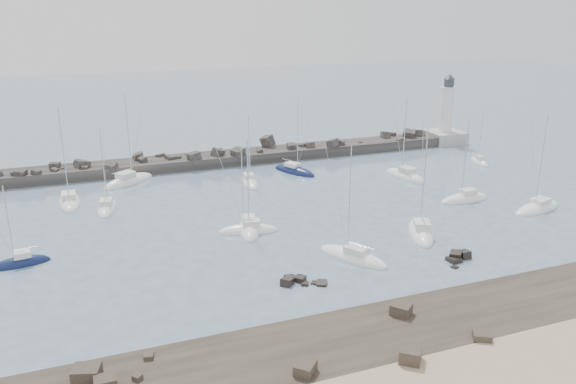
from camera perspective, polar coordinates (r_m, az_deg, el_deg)
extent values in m
plane|color=slate|center=(66.56, 1.62, -5.17)|extent=(400.00, 400.00, 0.00)
cube|color=#2D251F|center=(49.32, 11.73, -14.58)|extent=(140.00, 12.00, 0.70)
cube|color=#2D251F|center=(45.86, 12.32, -15.93)|extent=(2.26, 2.26, 1.26)
cube|color=#2D251F|center=(44.34, -18.05, -18.01)|extent=(1.58, 1.28, 0.99)
cube|color=#2D251F|center=(45.64, -19.76, -16.97)|extent=(2.34, 2.10, 1.10)
cube|color=#2D251F|center=(44.86, -15.05, -17.70)|extent=(0.83, 0.84, 0.38)
cube|color=#2D251F|center=(43.97, 1.77, -17.44)|extent=(2.12, 2.13, 0.84)
cube|color=#2D251F|center=(50.23, 19.10, -13.68)|extent=(1.91, 1.88, 0.70)
cube|color=#2D251F|center=(46.96, -13.98, -15.84)|extent=(0.90, 0.98, 0.33)
cube|color=#2D251F|center=(52.08, 11.42, -11.59)|extent=(2.25, 2.28, 0.96)
cube|color=black|center=(58.05, 0.29, -8.80)|extent=(1.30, 1.38, 1.01)
cube|color=black|center=(57.66, 1.24, -8.96)|extent=(1.43, 1.42, 0.93)
cube|color=black|center=(57.32, 2.71, -9.32)|extent=(0.94, 0.96, 0.50)
cube|color=black|center=(56.89, -0.09, -9.22)|extent=(1.70, 1.72, 1.16)
cube|color=black|center=(57.01, 1.73, -9.36)|extent=(1.02, 1.07, 0.50)
cube|color=black|center=(57.18, 3.47, -9.39)|extent=(1.48, 1.51, 0.88)
cube|color=black|center=(66.27, 17.31, -6.17)|extent=(1.49, 1.55, 0.93)
cube|color=black|center=(65.73, 17.49, -6.18)|extent=(1.28, 1.56, 1.40)
cube|color=black|center=(63.02, 16.56, -7.40)|extent=(0.82, 0.86, 0.47)
cube|color=black|center=(64.43, 16.47, -6.77)|extent=(1.41, 1.46, 1.01)
cube|color=black|center=(65.05, 16.71, -6.28)|extent=(1.91, 1.76, 1.39)
cube|color=#2E2B29|center=(99.27, -10.85, 2.57)|extent=(115.00, 6.00, 3.20)
cube|color=#2E2B29|center=(104.01, -1.58, 4.43)|extent=(1.47, 1.44, 0.95)
cube|color=#2E2B29|center=(100.78, -2.89, 4.19)|extent=(1.25, 1.26, 1.41)
cube|color=#2E2B29|center=(103.08, 0.35, 4.58)|extent=(1.84, 1.82, 1.61)
cube|color=#2E2B29|center=(96.56, -26.07, 1.66)|extent=(1.17, 1.19, 0.92)
cube|color=#2E2B29|center=(100.47, -12.85, 3.53)|extent=(1.85, 1.85, 1.14)
cube|color=#2E2B29|center=(99.03, -5.09, 3.90)|extent=(2.89, 2.94, 2.24)
cube|color=#2E2B29|center=(97.74, -22.14, 2.13)|extent=(1.69, 1.57, 1.50)
cube|color=#2E2B29|center=(99.06, -20.38, 2.62)|extent=(2.37, 2.07, 1.83)
cube|color=#2E2B29|center=(117.26, 13.14, 5.81)|extent=(3.12, 3.18, 2.00)
cube|color=#2E2B29|center=(121.01, 15.82, 5.71)|extent=(2.73, 2.56, 1.77)
cube|color=#2E2B29|center=(115.16, 12.17, 5.68)|extent=(3.05, 3.25, 2.56)
cube|color=#2E2B29|center=(96.43, -22.64, 2.00)|extent=(1.50, 1.44, 1.09)
cube|color=#2E2B29|center=(105.20, 4.54, 4.95)|extent=(2.74, 2.73, 1.84)
cube|color=#2E2B29|center=(98.52, -14.24, 2.97)|extent=(1.39, 1.30, 0.98)
cube|color=#2E2B29|center=(97.21, -9.51, 3.49)|extent=(2.63, 2.17, 2.09)
cube|color=#2E2B29|center=(112.28, 11.38, 5.10)|extent=(1.71, 1.43, 1.55)
cube|color=#2E2B29|center=(95.19, -17.59, 2.52)|extent=(2.51, 2.58, 1.77)
cube|color=#2E2B29|center=(107.06, 5.28, 4.95)|extent=(2.58, 2.47, 1.80)
cube|color=#2E2B29|center=(98.70, -11.64, 3.33)|extent=(2.93, 2.52, 1.49)
cube|color=#2E2B29|center=(115.92, 10.55, 5.76)|extent=(1.61, 1.61, 0.92)
cube|color=#2E2B29|center=(105.53, 1.54, 4.68)|extent=(1.96, 1.97, 1.61)
cube|color=#2E2B29|center=(109.28, 7.31, 4.96)|extent=(1.60, 1.58, 1.33)
cube|color=#2E2B29|center=(113.80, 9.84, 5.61)|extent=(2.12, 2.02, 2.24)
cube|color=#2E2B29|center=(95.98, -19.96, 2.28)|extent=(1.13, 1.15, 1.07)
cube|color=#2E2B29|center=(96.99, -20.15, 2.62)|extent=(2.77, 2.55, 1.80)
cube|color=#2E2B29|center=(100.61, -7.03, 3.98)|extent=(1.82, 1.62, 1.67)
cube|color=#2E2B29|center=(95.61, -24.20, 1.85)|extent=(1.67, 1.72, 1.11)
cube|color=#2E2B29|center=(99.17, -7.18, 3.83)|extent=(2.85, 2.31, 2.61)
cube|color=#2E2B29|center=(104.46, 2.24, 4.62)|extent=(1.84, 1.81, 2.00)
cube|color=#2E2B29|center=(104.88, -2.09, 5.15)|extent=(3.08, 2.71, 2.82)
cube|color=#2E2B29|center=(97.95, -22.57, 2.33)|extent=(1.89, 1.74, 1.64)
cube|color=#2E2B29|center=(99.02, -14.93, 3.37)|extent=(2.23, 1.88, 2.12)
cube|color=#2E2B29|center=(96.15, -25.51, 1.69)|extent=(2.06, 2.15, 1.72)
cube|color=#2E2B29|center=(97.34, -14.53, 3.15)|extent=(1.69, 1.67, 1.31)
cube|color=#A1A19B|center=(120.58, 15.58, 5.27)|extent=(7.00, 7.00, 3.00)
cylinder|color=white|center=(119.45, 15.83, 8.07)|extent=(2.50, 2.50, 9.00)
cylinder|color=white|center=(118.80, 16.01, 10.17)|extent=(3.20, 3.20, 0.25)
cylinder|color=#353C40|center=(118.69, 16.05, 10.59)|extent=(2.00, 2.00, 1.60)
cone|color=#353C40|center=(118.54, 16.11, 11.21)|extent=(2.20, 2.20, 1.00)
ellipsoid|color=white|center=(85.72, -21.31, -0.99)|extent=(2.90, 9.28, 2.21)
cube|color=white|center=(84.89, -21.40, -0.28)|extent=(1.88, 2.60, 0.66)
cylinder|color=silver|center=(84.51, -21.87, 3.78)|extent=(0.11, 0.11, 12.52)
cylinder|color=silver|center=(84.09, -21.44, -0.01)|extent=(0.11, 3.71, 0.09)
ellipsoid|color=#101A43|center=(67.52, -25.53, -6.66)|extent=(6.28, 2.65, 1.85)
cube|color=white|center=(67.09, -25.40, -5.75)|extent=(1.85, 1.44, 0.68)
cylinder|color=silver|center=(65.76, -26.52, -2.83)|extent=(0.12, 0.12, 8.22)
cylinder|color=silver|center=(66.86, -25.11, -5.20)|extent=(2.43, 0.41, 0.10)
ellipsoid|color=white|center=(81.29, -17.90, -1.63)|extent=(3.76, 8.00, 1.99)
cube|color=white|center=(80.56, -18.01, -0.94)|extent=(1.92, 2.40, 0.64)
cylinder|color=silver|center=(80.13, -18.26, 2.59)|extent=(0.11, 0.11, 10.38)
cylinder|color=silver|center=(79.87, -18.10, -0.66)|extent=(0.66, 3.04, 0.09)
ellipsoid|color=white|center=(92.49, -15.88, 0.94)|extent=(9.56, 7.87, 2.44)
cube|color=white|center=(91.80, -16.18, 1.71)|extent=(3.30, 3.11, 0.78)
cylinder|color=silver|center=(91.11, -15.91, 5.56)|extent=(0.13, 0.13, 12.91)
cylinder|color=silver|center=(91.21, -16.54, 2.05)|extent=(3.21, 2.26, 0.11)
ellipsoid|color=white|center=(69.78, -4.05, -4.03)|extent=(7.77, 3.94, 2.01)
cube|color=white|center=(69.36, -3.76, -3.10)|extent=(2.37, 1.93, 0.67)
cylinder|color=silver|center=(67.75, -4.66, 0.55)|extent=(0.12, 0.12, 10.04)
cylinder|color=silver|center=(69.17, -3.34, -2.60)|extent=(2.92, 0.77, 0.10)
ellipsoid|color=white|center=(88.81, -3.95, 0.90)|extent=(3.02, 7.73, 1.94)
cube|color=white|center=(88.84, -4.02, 1.67)|extent=(1.71, 2.24, 0.62)
cylinder|color=silver|center=(86.67, -3.95, 4.52)|extent=(0.11, 0.11, 10.19)
cylinder|color=silver|center=(89.17, -4.10, 2.12)|extent=(0.37, 3.01, 0.09)
ellipsoid|color=white|center=(70.88, 13.33, -4.14)|extent=(6.32, 9.25, 2.40)
cube|color=white|center=(69.95, 13.47, -3.20)|extent=(2.69, 3.03, 0.80)
cylinder|color=silver|center=(69.25, 13.67, 1.49)|extent=(0.14, 0.14, 12.04)
cylinder|color=silver|center=(69.12, 13.59, -2.81)|extent=(1.63, 3.27, 0.11)
ellipsoid|color=#101A43|center=(94.70, 0.67, 2.05)|extent=(6.24, 9.00, 2.10)
cube|color=white|center=(94.66, 0.48, 2.80)|extent=(2.64, 2.96, 0.64)
cylinder|color=silver|center=(92.59, 1.00, 5.99)|extent=(0.11, 0.11, 11.75)
cylinder|color=silver|center=(94.90, 0.21, 3.21)|extent=(1.61, 3.17, 0.09)
ellipsoid|color=white|center=(84.67, 17.49, -0.80)|extent=(8.20, 2.77, 2.18)
cube|color=white|center=(84.54, 17.78, 0.06)|extent=(2.33, 1.71, 0.72)
cylinder|color=silver|center=(82.49, 17.56, 3.36)|extent=(0.12, 0.12, 10.98)
cylinder|color=silver|center=(84.70, 18.12, 0.54)|extent=(3.25, 0.21, 0.10)
ellipsoid|color=white|center=(93.77, 11.78, 1.49)|extent=(4.38, 9.19, 2.36)
cube|color=white|center=(93.09, 12.02, 2.24)|extent=(2.22, 2.77, 0.78)
cylinder|color=silver|center=(92.56, 11.76, 5.73)|extent=(0.13, 0.13, 11.92)
cylinder|color=silver|center=(92.47, 12.31, 2.59)|extent=(0.79, 3.49, 0.11)
ellipsoid|color=white|center=(84.38, 24.00, -1.63)|extent=(9.48, 4.82, 2.11)
cube|color=white|center=(84.38, 24.27, -0.80)|extent=(2.89, 2.36, 0.61)
cylinder|color=silver|center=(81.85, 24.35, 2.91)|extent=(0.11, 0.11, 12.26)
cylinder|color=silver|center=(84.74, 24.55, -0.35)|extent=(3.55, 0.92, 0.09)
ellipsoid|color=white|center=(106.09, 18.84, 2.83)|extent=(3.20, 6.23, 1.74)
cube|color=white|center=(105.58, 18.97, 3.34)|extent=(1.56, 1.91, 0.62)
cylinder|color=silver|center=(105.43, 18.99, 5.40)|extent=(0.11, 0.11, 8.05)
cylinder|color=silver|center=(105.08, 19.10, 3.58)|extent=(0.65, 2.34, 0.09)
ellipsoid|color=white|center=(62.93, 6.60, -6.67)|extent=(6.63, 8.94, 2.05)
cube|color=white|center=(62.23, 6.97, -5.80)|extent=(2.73, 2.99, 0.61)
cylinder|color=silver|center=(60.77, 6.28, -0.71)|extent=(0.10, 0.10, 11.79)
cylinder|color=silver|center=(61.71, 7.47, -5.46)|extent=(1.78, 3.09, 0.09)
ellipsoid|color=white|center=(70.28, -4.00, -3.86)|extent=(4.30, 8.31, 2.15)
cube|color=white|center=(70.19, -4.04, -2.77)|extent=(2.09, 2.54, 0.72)
cylinder|color=silver|center=(67.57, -4.09, 0.88)|extent=(0.12, 0.12, 10.73)
cylinder|color=silver|center=(70.47, -4.08, -2.10)|extent=(0.86, 3.11, 0.10)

